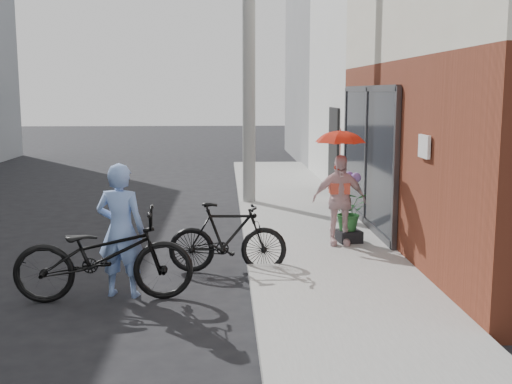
{
  "coord_description": "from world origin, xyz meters",
  "views": [
    {
      "loc": [
        0.57,
        -8.0,
        2.53
      ],
      "look_at": [
        1.01,
        1.08,
        1.1
      ],
      "focal_mm": 45.0,
      "sensor_mm": 36.0,
      "label": 1
    }
  ],
  "objects": [
    {
      "name": "bike_left",
      "position": [
        -0.9,
        -0.37,
        0.56
      ],
      "size": [
        2.19,
        0.88,
        1.13
      ],
      "primitive_type": "imported",
      "rotation": [
        0.0,
        0.0,
        1.63
      ],
      "color": "black",
      "rests_on": "ground"
    },
    {
      "name": "plaster_building",
      "position": [
        7.2,
        9.0,
        3.5
      ],
      "size": [
        8.0,
        6.0,
        7.0
      ],
      "primitive_type": "cube",
      "color": "white",
      "rests_on": "ground"
    },
    {
      "name": "kimono_woman",
      "position": [
        2.36,
        1.88,
        0.84
      ],
      "size": [
        0.85,
        0.37,
        1.43
      ],
      "primitive_type": "imported",
      "rotation": [
        0.0,
        0.0,
        -0.03
      ],
      "color": "beige",
      "rests_on": "sidewalk"
    },
    {
      "name": "utility_pole",
      "position": [
        1.1,
        6.0,
        3.5
      ],
      "size": [
        0.28,
        0.28,
        7.0
      ],
      "primitive_type": "cylinder",
      "color": "#9E9E99",
      "rests_on": "ground"
    },
    {
      "name": "bike_right",
      "position": [
        0.6,
        0.8,
        0.5
      ],
      "size": [
        1.67,
        0.52,
        1.0
      ],
      "primitive_type": "imported",
      "rotation": [
        0.0,
        0.0,
        1.54
      ],
      "color": "black",
      "rests_on": "ground"
    },
    {
      "name": "planter",
      "position": [
        2.57,
        2.04,
        0.21
      ],
      "size": [
        0.41,
        0.41,
        0.19
      ],
      "primitive_type": "cube",
      "rotation": [
        0.0,
        0.0,
        0.16
      ],
      "color": "black",
      "rests_on": "sidewalk"
    },
    {
      "name": "ground",
      "position": [
        0.0,
        0.0,
        0.0
      ],
      "size": [
        80.0,
        80.0,
        0.0
      ],
      "primitive_type": "plane",
      "color": "black",
      "rests_on": "ground"
    },
    {
      "name": "officer",
      "position": [
        -0.72,
        -0.2,
        0.83
      ],
      "size": [
        0.68,
        0.51,
        1.67
      ],
      "primitive_type": "imported",
      "rotation": [
        0.0,
        0.0,
        2.94
      ],
      "color": "#7EA0E1",
      "rests_on": "ground"
    },
    {
      "name": "curb",
      "position": [
        0.94,
        2.0,
        0.06
      ],
      "size": [
        0.12,
        24.0,
        0.12
      ],
      "primitive_type": "cube",
      "color": "#9E9E99",
      "rests_on": "ground"
    },
    {
      "name": "sidewalk",
      "position": [
        2.1,
        2.0,
        0.06
      ],
      "size": [
        2.2,
        24.0,
        0.12
      ],
      "primitive_type": "cube",
      "color": "gray",
      "rests_on": "ground"
    },
    {
      "name": "east_building_far",
      "position": [
        7.2,
        16.0,
        3.5
      ],
      "size": [
        8.0,
        8.0,
        7.0
      ],
      "primitive_type": "cube",
      "color": "gray",
      "rests_on": "ground"
    },
    {
      "name": "potted_plant",
      "position": [
        2.57,
        2.04,
        0.62
      ],
      "size": [
        0.56,
        0.48,
        0.62
      ],
      "primitive_type": "imported",
      "color": "#2B6C32",
      "rests_on": "planter"
    },
    {
      "name": "parasol",
      "position": [
        2.36,
        1.88,
        1.88
      ],
      "size": [
        0.75,
        0.75,
        0.66
      ],
      "primitive_type": "imported",
      "color": "#F2391C",
      "rests_on": "kimono_woman"
    }
  ]
}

